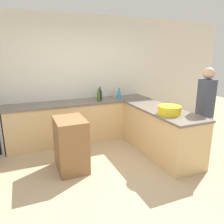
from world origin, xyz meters
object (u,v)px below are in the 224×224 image
mixing_bowl (169,110)px  dish_soap_bottle (119,95)px  island_table (71,144)px  olive_oil_bottle (99,96)px  wine_bottle_dark (100,95)px  vinegar_bottle_clear (115,93)px  water_bottle_blue (100,95)px  person_at_peninsula (205,110)px

mixing_bowl → dish_soap_bottle: dish_soap_bottle is taller
dish_soap_bottle → island_table: bearing=-142.3°
mixing_bowl → olive_oil_bottle: olive_oil_bottle is taller
wine_bottle_dark → island_table: bearing=-129.3°
wine_bottle_dark → mixing_bowl: bearing=-65.4°
mixing_bowl → vinegar_bottle_clear: vinegar_bottle_clear is taller
mixing_bowl → water_bottle_blue: bearing=110.5°
olive_oil_bottle → wine_bottle_dark: (0.07, 0.10, 0.01)m
water_bottle_blue → dish_soap_bottle: 0.44m
water_bottle_blue → wine_bottle_dark: 0.18m
dish_soap_bottle → person_at_peninsula: bearing=-56.4°
island_table → vinegar_bottle_clear: (1.37, 1.34, 0.54)m
mixing_bowl → wine_bottle_dark: 1.69m
water_bottle_blue → island_table: bearing=-127.4°
person_at_peninsula → olive_oil_bottle: bearing=134.6°
island_table → wine_bottle_dark: wine_bottle_dark is taller
water_bottle_blue → olive_oil_bottle: olive_oil_bottle is taller
wine_bottle_dark → person_at_peninsula: (1.43, -1.61, -0.10)m
water_bottle_blue → vinegar_bottle_clear: 0.38m
wine_bottle_dark → dish_soap_bottle: bearing=-12.6°
olive_oil_bottle → dish_soap_bottle: 0.49m
water_bottle_blue → wine_bottle_dark: wine_bottle_dark is taller
vinegar_bottle_clear → wine_bottle_dark: 0.49m
vinegar_bottle_clear → dish_soap_bottle: size_ratio=0.86×
mixing_bowl → person_at_peninsula: (0.72, -0.07, -0.05)m
island_table → wine_bottle_dark: 1.57m
water_bottle_blue → olive_oil_bottle: size_ratio=0.82×
island_table → wine_bottle_dark: bearing=50.7°
olive_oil_bottle → vinegar_bottle_clear: (0.51, 0.30, -0.02)m
person_at_peninsula → vinegar_bottle_clear: bearing=118.3°
island_table → mixing_bowl: mixing_bowl is taller
mixing_bowl → olive_oil_bottle: size_ratio=1.40×
island_table → dish_soap_bottle: 1.79m
island_table → person_at_peninsula: 2.45m
island_table → mixing_bowl: 1.76m
island_table → wine_bottle_dark: (0.93, 1.13, 0.56)m
olive_oil_bottle → dish_soap_bottle: bearing=0.2°
mixing_bowl → water_bottle_blue: (-0.64, 1.70, 0.02)m
dish_soap_bottle → person_at_peninsula: 1.83m
dish_soap_bottle → wine_bottle_dark: size_ratio=0.88×
vinegar_bottle_clear → island_table: bearing=-135.6°
vinegar_bottle_clear → wine_bottle_dark: wine_bottle_dark is taller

